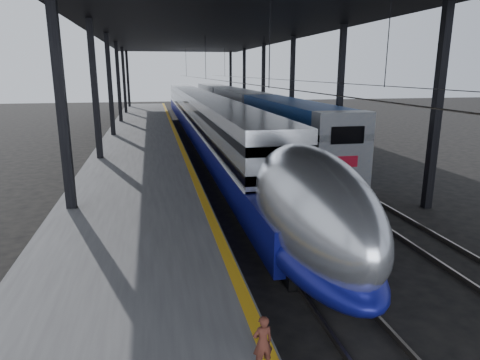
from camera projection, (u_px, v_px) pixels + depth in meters
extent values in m
plane|color=black|center=(246.00, 276.00, 13.12)|extent=(160.00, 160.00, 0.00)
cube|color=#4C4C4F|center=(141.00, 150.00, 31.30)|extent=(6.00, 80.00, 1.00)
cube|color=gold|center=(179.00, 142.00, 31.72)|extent=(0.30, 80.00, 0.01)
cube|color=slate|center=(206.00, 153.00, 32.33)|extent=(0.08, 80.00, 0.16)
cube|color=slate|center=(225.00, 153.00, 32.61)|extent=(0.08, 80.00, 0.16)
cube|color=slate|center=(270.00, 151.00, 33.31)|extent=(0.08, 80.00, 0.16)
cube|color=slate|center=(287.00, 150.00, 33.59)|extent=(0.08, 80.00, 0.16)
cube|color=black|center=(63.00, 116.00, 15.62)|extent=(0.35, 0.35, 9.00)
cube|color=black|center=(437.00, 109.00, 18.62)|extent=(0.35, 0.35, 9.00)
cube|color=black|center=(96.00, 99.00, 25.12)|extent=(0.35, 0.35, 9.00)
cube|color=black|center=(340.00, 96.00, 28.11)|extent=(0.35, 0.35, 9.00)
cube|color=black|center=(110.00, 92.00, 34.61)|extent=(0.35, 0.35, 9.00)
cube|color=black|center=(292.00, 90.00, 37.61)|extent=(0.35, 0.35, 9.00)
cube|color=black|center=(119.00, 87.00, 44.10)|extent=(0.35, 0.35, 9.00)
cube|color=black|center=(263.00, 86.00, 47.10)|extent=(0.35, 0.35, 9.00)
cube|color=black|center=(124.00, 84.00, 53.60)|extent=(0.35, 0.35, 9.00)
cube|color=black|center=(244.00, 84.00, 56.59)|extent=(0.35, 0.35, 9.00)
cube|color=black|center=(128.00, 82.00, 63.09)|extent=(0.35, 0.35, 9.00)
cube|color=black|center=(231.00, 82.00, 66.09)|extent=(0.35, 0.35, 9.00)
cube|color=black|center=(212.00, 25.00, 30.19)|extent=(18.00, 75.00, 0.45)
cylinder|color=slate|center=(214.00, 80.00, 31.13)|extent=(0.03, 74.00, 0.03)
cylinder|color=slate|center=(280.00, 79.00, 32.11)|extent=(0.03, 74.00, 0.03)
cube|color=silver|center=(198.00, 112.00, 42.94)|extent=(2.73, 57.00, 3.76)
cube|color=navy|center=(200.00, 125.00, 41.81)|extent=(2.80, 62.00, 1.46)
cube|color=silver|center=(198.00, 116.00, 43.05)|extent=(2.82, 57.00, 0.09)
cube|color=black|center=(198.00, 101.00, 42.67)|extent=(2.77, 57.00, 0.40)
cube|color=black|center=(198.00, 112.00, 42.94)|extent=(2.77, 57.00, 0.40)
ellipsoid|color=silver|center=(310.00, 208.00, 13.07)|extent=(2.73, 8.40, 3.76)
ellipsoid|color=navy|center=(308.00, 241.00, 13.34)|extent=(2.80, 8.40, 1.60)
ellipsoid|color=black|center=(349.00, 212.00, 10.42)|extent=(1.41, 2.20, 0.85)
cube|color=black|center=(307.00, 263.00, 13.52)|extent=(2.07, 2.60, 0.40)
cube|color=black|center=(212.00, 147.00, 34.41)|extent=(2.07, 2.60, 0.40)
cube|color=navy|center=(291.00, 130.00, 30.25)|extent=(2.93, 18.00, 3.98)
cube|color=gray|center=(341.00, 150.00, 22.27)|extent=(2.98, 1.20, 4.03)
cube|color=black|center=(348.00, 135.00, 21.46)|extent=(1.78, 0.06, 0.89)
cube|color=#B20D21|center=(346.00, 162.00, 21.80)|extent=(1.26, 0.06, 0.58)
cube|color=gray|center=(238.00, 108.00, 48.28)|extent=(2.93, 18.00, 3.98)
cube|color=gray|center=(214.00, 98.00, 66.32)|extent=(2.93, 18.00, 3.98)
cube|color=black|center=(322.00, 175.00, 25.02)|extent=(2.30, 2.40, 0.36)
cube|color=black|center=(244.00, 128.00, 45.91)|extent=(2.30, 2.40, 0.36)
imported|color=#472017|center=(263.00, 342.00, 7.44)|extent=(0.41, 0.30, 1.02)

